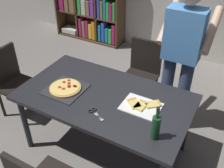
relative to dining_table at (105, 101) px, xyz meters
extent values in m
plane|color=gray|center=(0.00, 0.00, -0.68)|extent=(12.00, 12.00, 0.00)
cube|color=#232328|center=(0.00, 0.00, 0.05)|extent=(1.70, 0.96, 0.04)
cylinder|color=#232328|center=(-0.77, -0.40, -0.32)|extent=(0.06, 0.06, 0.71)
cylinder|color=#232328|center=(-0.77, 0.40, -0.32)|extent=(0.06, 0.06, 0.71)
cylinder|color=#232328|center=(0.77, 0.40, -0.32)|extent=(0.06, 0.06, 0.71)
cube|color=black|center=(0.00, 0.88, -0.25)|extent=(0.42, 0.42, 0.04)
cube|color=black|center=(0.00, 1.07, 0.00)|extent=(0.42, 0.04, 0.45)
cylinder|color=black|center=(-0.18, 0.70, -0.47)|extent=(0.04, 0.04, 0.41)
cylinder|color=black|center=(0.18, 0.70, -0.47)|extent=(0.04, 0.04, 0.41)
cylinder|color=black|center=(-0.18, 1.06, -0.47)|extent=(0.04, 0.04, 0.41)
cylinder|color=black|center=(0.18, 1.06, -0.47)|extent=(0.04, 0.04, 0.41)
cube|color=black|center=(-1.25, 0.00, -0.25)|extent=(0.42, 0.42, 0.04)
cube|color=black|center=(-1.44, 0.00, 0.00)|extent=(0.04, 0.42, 0.45)
cylinder|color=black|center=(-1.07, -0.18, -0.47)|extent=(0.04, 0.04, 0.41)
cylinder|color=black|center=(-1.07, 0.18, -0.47)|extent=(0.04, 0.04, 0.41)
cylinder|color=black|center=(-1.43, -0.18, -0.47)|extent=(0.04, 0.04, 0.41)
cylinder|color=black|center=(-1.43, 0.18, -0.47)|extent=(0.04, 0.04, 0.41)
cube|color=#513823|center=(-1.72, 2.35, -0.66)|extent=(1.40, 0.35, 0.03)
cube|color=#513823|center=(-1.72, 2.35, -0.18)|extent=(1.34, 0.29, 0.03)
cube|color=silver|center=(-2.17, 2.33, -0.59)|extent=(0.34, 0.25, 0.09)
cube|color=#B21E66|center=(-1.88, 2.33, -0.45)|extent=(0.06, 0.22, 0.38)
cube|color=olive|center=(-1.80, 2.33, -0.47)|extent=(0.06, 0.22, 0.33)
cube|color=#B21E66|center=(-1.72, 2.33, -0.46)|extent=(0.06, 0.22, 0.35)
cube|color=yellow|center=(-1.64, 2.33, -0.49)|extent=(0.07, 0.22, 0.30)
cube|color=orange|center=(-1.57, 2.33, -0.45)|extent=(0.07, 0.22, 0.37)
cube|color=teal|center=(-1.43, 2.33, -0.47)|extent=(0.05, 0.22, 0.33)
cube|color=blue|center=(-1.35, 2.33, -0.44)|extent=(0.06, 0.22, 0.39)
cube|color=teal|center=(-1.27, 2.33, -0.49)|extent=(0.06, 0.22, 0.29)
cube|color=green|center=(-1.20, 2.33, -0.49)|extent=(0.06, 0.22, 0.29)
cube|color=#B21E66|center=(-1.12, 2.33, -0.44)|extent=(0.06, 0.22, 0.39)
cube|color=#B21E66|center=(-2.30, 2.33, 0.02)|extent=(0.11, 0.22, 0.36)
cube|color=olive|center=(-2.17, 2.33, -0.01)|extent=(0.08, 0.22, 0.31)
cube|color=olive|center=(-2.04, 2.33, 0.02)|extent=(0.12, 0.22, 0.37)
cube|color=green|center=(-1.87, 2.33, 0.03)|extent=(0.06, 0.22, 0.39)
cube|color=silver|center=(-1.77, 2.33, -0.03)|extent=(0.09, 0.22, 0.27)
cube|color=olive|center=(-1.67, 2.33, -0.02)|extent=(0.07, 0.22, 0.28)
cube|color=purple|center=(-1.58, 2.33, 0.00)|extent=(0.07, 0.22, 0.32)
cube|color=blue|center=(-1.44, 2.33, 0.02)|extent=(0.04, 0.22, 0.36)
cube|color=olive|center=(-1.37, 2.33, 0.00)|extent=(0.05, 0.22, 0.33)
cube|color=teal|center=(-1.31, 2.33, 0.04)|extent=(0.05, 0.22, 0.40)
cube|color=green|center=(-1.24, 2.33, 0.00)|extent=(0.05, 0.22, 0.32)
cube|color=#B21E66|center=(-1.18, 2.33, -0.01)|extent=(0.05, 0.22, 0.30)
cube|color=green|center=(-1.11, 2.33, 0.01)|extent=(0.04, 0.22, 0.34)
cylinder|color=#38476B|center=(0.61, 0.73, -0.20)|extent=(0.14, 0.14, 0.95)
cylinder|color=#38476B|center=(0.41, 0.73, -0.20)|extent=(0.14, 0.14, 0.95)
cube|color=#4C8CD1|center=(0.51, 0.73, 0.55)|extent=(0.38, 0.22, 0.55)
cylinder|color=#E0B293|center=(0.74, 0.91, 0.57)|extent=(0.09, 0.50, 0.39)
cylinder|color=#E0B293|center=(0.28, 0.91, 0.57)|extent=(0.09, 0.50, 0.39)
cube|color=#2D2D33|center=(-0.41, -0.10, 0.08)|extent=(0.38, 0.38, 0.01)
cylinder|color=tan|center=(-0.41, -0.10, 0.09)|extent=(0.32, 0.32, 0.02)
cylinder|color=#EACC6B|center=(-0.41, -0.10, 0.10)|extent=(0.29, 0.29, 0.01)
cylinder|color=#B22819|center=(-0.38, -0.07, 0.11)|extent=(0.04, 0.04, 0.00)
cylinder|color=#B22819|center=(-0.37, -0.09, 0.11)|extent=(0.04, 0.04, 0.00)
cylinder|color=#B22819|center=(-0.31, -0.05, 0.11)|extent=(0.04, 0.04, 0.00)
cylinder|color=#B22819|center=(-0.44, 0.01, 0.11)|extent=(0.04, 0.04, 0.00)
cylinder|color=#B22819|center=(-0.40, -0.14, 0.11)|extent=(0.04, 0.04, 0.00)
cylinder|color=#B22819|center=(-0.45, -0.14, 0.11)|extent=(0.04, 0.04, 0.00)
cylinder|color=#B22819|center=(-0.33, -0.05, 0.11)|extent=(0.04, 0.04, 0.00)
cylinder|color=#B22819|center=(-0.41, -0.03, 0.11)|extent=(0.04, 0.04, 0.00)
cylinder|color=#B22819|center=(-0.46, -0.04, 0.11)|extent=(0.04, 0.04, 0.00)
cube|color=white|center=(0.38, 0.02, 0.08)|extent=(0.36, 0.28, 0.01)
cube|color=#EACC6B|center=(0.32, 0.01, 0.09)|extent=(0.16, 0.16, 0.02)
cube|color=tan|center=(0.27, 0.05, 0.09)|extent=(0.08, 0.08, 0.02)
cube|color=#EACC6B|center=(0.38, 0.01, 0.09)|extent=(0.10, 0.15, 0.02)
cube|color=tan|center=(0.39, 0.07, 0.09)|extent=(0.09, 0.03, 0.02)
cube|color=#EACC6B|center=(0.47, 0.08, 0.09)|extent=(0.16, 0.16, 0.02)
cube|color=tan|center=(0.52, 0.12, 0.09)|extent=(0.08, 0.08, 0.02)
cylinder|color=#194723|center=(0.64, -0.28, 0.18)|extent=(0.07, 0.07, 0.22)
cylinder|color=#194723|center=(0.64, -0.28, 0.33)|extent=(0.03, 0.03, 0.08)
cylinder|color=black|center=(0.64, -0.28, 0.38)|extent=(0.03, 0.03, 0.02)
cube|color=silver|center=(0.11, -0.30, 0.08)|extent=(0.12, 0.05, 0.01)
cube|color=silver|center=(0.11, -0.30, 0.08)|extent=(0.11, 0.07, 0.01)
torus|color=black|center=(0.02, -0.23, 0.08)|extent=(0.06, 0.06, 0.01)
torus|color=black|center=(0.01, -0.27, 0.08)|extent=(0.06, 0.06, 0.01)
camera|label=1|loc=(1.05, -1.76, 1.67)|focal=42.05mm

